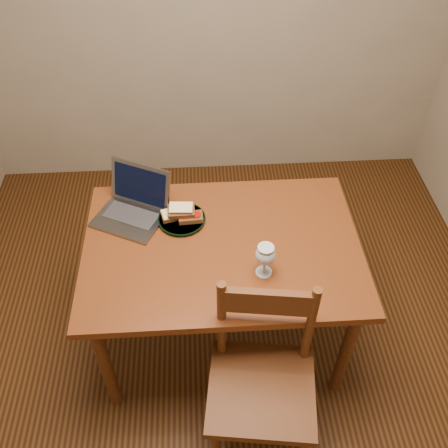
{
  "coord_description": "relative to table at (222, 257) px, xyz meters",
  "views": [
    {
      "loc": [
        -0.1,
        -1.48,
        2.47
      ],
      "look_at": [
        0.01,
        0.17,
        0.8
      ],
      "focal_mm": 40.0,
      "sensor_mm": 36.0,
      "label": 1
    }
  ],
  "objects": [
    {
      "name": "floor",
      "position": [
        0.01,
        -0.09,
        -0.66
      ],
      "size": [
        3.2,
        3.2,
        0.02
      ],
      "primitive_type": "cube",
      "color": "black",
      "rests_on": "ground"
    },
    {
      "name": "table",
      "position": [
        0.0,
        0.0,
        0.0
      ],
      "size": [
        1.3,
        0.9,
        0.74
      ],
      "color": "#4B1F0C",
      "rests_on": "floor"
    },
    {
      "name": "chair",
      "position": [
        0.14,
        -0.57,
        -0.13
      ],
      "size": [
        0.51,
        0.49,
        0.48
      ],
      "rotation": [
        0.0,
        0.0,
        -0.14
      ],
      "color": "#401C0D",
      "rests_on": "floor"
    },
    {
      "name": "plate",
      "position": [
        -0.19,
        0.17,
        0.1
      ],
      "size": [
        0.23,
        0.23,
        0.02
      ],
      "primitive_type": "cylinder",
      "color": "black",
      "rests_on": "table"
    },
    {
      "name": "sandwich_cheese",
      "position": [
        -0.23,
        0.18,
        0.12
      ],
      "size": [
        0.13,
        0.09,
        0.04
      ],
      "primitive_type": null,
      "rotation": [
        0.0,
        0.0,
        0.24
      ],
      "color": "#381E0C",
      "rests_on": "plate"
    },
    {
      "name": "sandwich_tomato",
      "position": [
        -0.14,
        0.16,
        0.12
      ],
      "size": [
        0.12,
        0.08,
        0.04
      ],
      "primitive_type": null,
      "rotation": [
        0.0,
        0.0,
        0.07
      ],
      "color": "#381E0C",
      "rests_on": "plate"
    },
    {
      "name": "sandwich_top",
      "position": [
        -0.19,
        0.18,
        0.15
      ],
      "size": [
        0.13,
        0.08,
        0.04
      ],
      "primitive_type": null,
      "rotation": [
        0.0,
        0.0,
        0.02
      ],
      "color": "#381E0C",
      "rests_on": "plate"
    },
    {
      "name": "milk_glass",
      "position": [
        0.18,
        -0.18,
        0.17
      ],
      "size": [
        0.09,
        0.09,
        0.17
      ],
      "primitive_type": null,
      "color": "white",
      "rests_on": "table"
    },
    {
      "name": "laptop",
      "position": [
        -0.42,
        0.25,
        0.15
      ],
      "size": [
        0.42,
        0.4,
        0.23
      ],
      "rotation": [
        0.0,
        0.0,
        -0.46
      ],
      "color": "slate",
      "rests_on": "table"
    }
  ]
}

